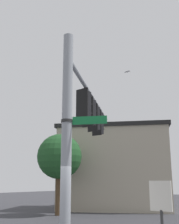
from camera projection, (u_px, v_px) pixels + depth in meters
name	position (u px, v px, depth m)	size (l,w,h in m)	color
signal_pole	(66.00, 141.00, 7.77)	(0.29, 0.29, 6.35)	gray
mast_arm	(90.00, 94.00, 11.72)	(0.15, 0.15, 7.05)	gray
traffic_light_nearest_pole	(85.00, 106.00, 10.56)	(0.54, 0.49, 1.31)	black
traffic_light_mid_inner	(91.00, 113.00, 11.65)	(0.54, 0.49, 1.31)	black
traffic_light_mid_outer	(95.00, 118.00, 12.74)	(0.54, 0.49, 1.31)	black
traffic_light_arm_end	(99.00, 123.00, 13.84)	(0.54, 0.49, 1.31)	black
street_name_sign	(77.00, 121.00, 7.86)	(1.17, 0.69, 0.22)	#147238
bird_flying	(127.00, 72.00, 14.95)	(0.30, 0.20, 0.09)	gray
storefront_building	(115.00, 167.00, 22.57)	(10.04, 9.14, 6.29)	#A89E89
tree_by_storefront	(60.00, 157.00, 18.81)	(2.94, 2.94, 5.16)	#4C3823
historical_marker	(161.00, 210.00, 7.28)	(0.60, 0.08, 2.13)	#333333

